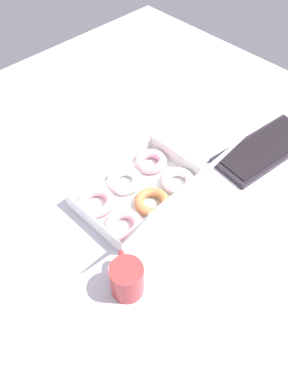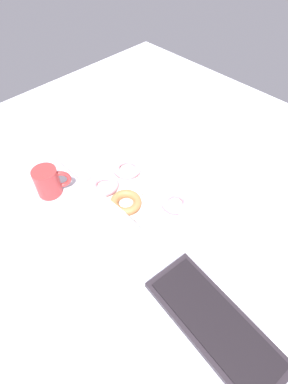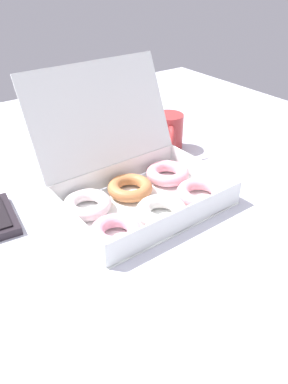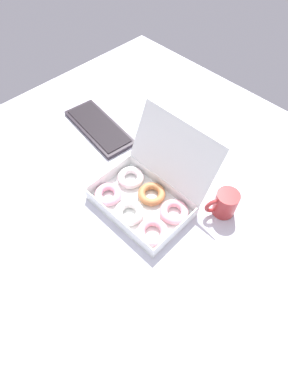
# 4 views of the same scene
# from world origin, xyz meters

# --- Properties ---
(ground_plane) EXTENTS (1.80, 1.80, 0.02)m
(ground_plane) POSITION_xyz_m (0.00, 0.00, -0.01)
(ground_plane) COLOR silver
(donut_box) EXTENTS (0.39, 0.36, 0.28)m
(donut_box) POSITION_xyz_m (0.02, 0.02, 0.04)
(donut_box) COLOR white
(donut_box) RESTS_ON ground_plane
(keyboard) EXTENTS (0.39, 0.19, 0.02)m
(keyboard) POSITION_xyz_m (-0.42, 0.16, 0.01)
(keyboard) COLOR #272026
(keyboard) RESTS_ON ground_plane
(coffee_mug) EXTENTS (0.09, 0.12, 0.10)m
(coffee_mug) POSITION_xyz_m (0.25, 0.21, 0.05)
(coffee_mug) COLOR #AB3031
(coffee_mug) RESTS_ON ground_plane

